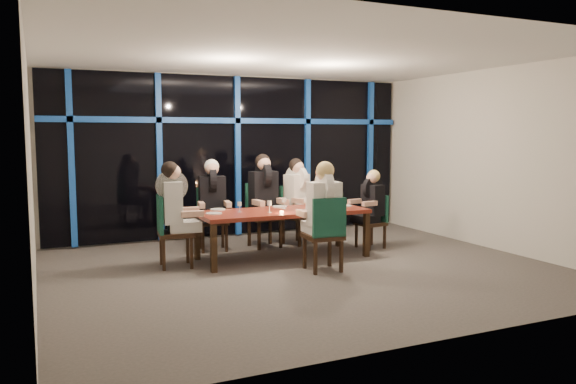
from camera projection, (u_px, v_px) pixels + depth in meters
The scene contains 29 objects.
room at pixel (306, 126), 7.78m from camera, with size 7.04×7.00×3.02m.
window_wall at pixel (237, 154), 10.49m from camera, with size 6.86×0.43×2.94m.
dining_table at pixel (283, 214), 8.64m from camera, with size 2.60×1.00×0.75m.
chair_far_left at pixel (212, 215), 9.31m from camera, with size 0.54×0.54×1.03m.
chair_far_mid at pixel (262, 211), 9.58m from camera, with size 0.53×0.53×1.08m.
chair_far_right at pixel (295, 211), 9.85m from camera, with size 0.62×0.62×1.02m.
chair_end_left at pixel (169, 227), 8.05m from camera, with size 0.53×0.53×1.04m.
chair_end_right at pixel (374, 218), 9.47m from camera, with size 0.47×0.47×0.90m.
chair_near_mid at pixel (326, 230), 7.78m from camera, with size 0.52×0.52×1.05m.
diner_far_left at pixel (212, 192), 9.18m from camera, with size 0.55×0.67×1.00m.
diner_far_mid at pixel (264, 187), 9.46m from camera, with size 0.55×0.69×1.05m.
diner_far_right at pixel (298, 189), 9.75m from camera, with size 0.64×0.70×0.99m.
diner_end_left at pixel (175, 199), 8.04m from camera, with size 0.68×0.55×1.02m.
diner_end_right at pixel (371, 197), 9.39m from camera, with size 0.59×0.48×0.88m.
diner_near_mid at pixel (323, 200), 7.82m from camera, with size 0.54×0.67×1.02m.
plate_far_left at pixel (218, 209), 8.67m from camera, with size 0.24×0.24×0.01m, color white.
plate_far_mid at pixel (280, 207), 8.99m from camera, with size 0.24×0.24×0.01m, color white.
plate_far_right at pixel (324, 203), 9.40m from camera, with size 0.24×0.24×0.01m, color white.
plate_end_left at pixel (214, 213), 8.23m from camera, with size 0.24×0.24×0.01m, color white.
plate_end_right at pixel (344, 206), 9.10m from camera, with size 0.24×0.24×0.01m, color white.
plate_near_mid at pixel (308, 212), 8.37m from camera, with size 0.24×0.24×0.01m, color white.
wine_bottle at pixel (341, 200), 8.88m from camera, with size 0.07×0.07×0.32m.
water_pitcher at pixel (324, 202), 8.80m from camera, with size 0.14×0.12×0.22m.
tea_light at pixel (282, 212), 8.31m from camera, with size 0.05×0.05×0.03m, color #F9974A.
wine_glass_a at pixel (269, 204), 8.37m from camera, with size 0.07×0.07×0.18m.
wine_glass_b at pixel (284, 201), 8.78m from camera, with size 0.07×0.07×0.17m.
wine_glass_c at pixel (306, 201), 8.69m from camera, with size 0.07×0.07×0.18m.
wine_glass_d at pixel (240, 205), 8.41m from camera, with size 0.06×0.06×0.16m.
wine_glass_e at pixel (334, 198), 9.18m from camera, with size 0.07×0.07×0.17m.
Camera 1 is at (-3.45, -7.03, 1.93)m, focal length 35.00 mm.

